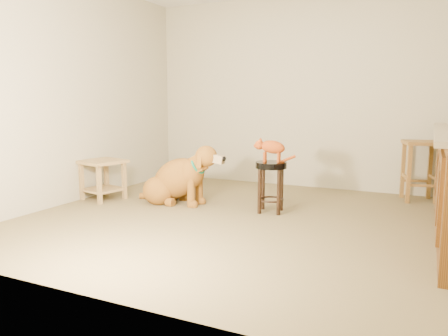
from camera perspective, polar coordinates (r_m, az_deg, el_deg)
The scene contains 7 objects.
floor at distance 4.38m, azimuth 3.73°, elevation -6.97°, with size 4.50×4.00×0.01m, color brown.
room_shell at distance 4.24m, azimuth 3.96°, elevation 15.37°, with size 4.54×4.04×2.62m.
padded_stool at distance 4.67m, azimuth 6.15°, elevation -1.13°, with size 0.33×0.33×0.55m.
wood_stool at distance 5.68m, azimuth 24.19°, elevation -0.24°, with size 0.48×0.48×0.72m.
side_table at distance 5.46m, azimuth -15.56°, elevation -0.72°, with size 0.56×0.56×0.48m.
golden_retriever at distance 5.10m, azimuth -6.05°, elevation -1.55°, with size 1.18×0.57×0.74m.
tabby_kitten at distance 4.63m, azimuth 6.09°, elevation 2.66°, with size 0.43×0.22×0.28m.
Camera 1 is at (1.54, -3.92, 1.19)m, focal length 35.00 mm.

